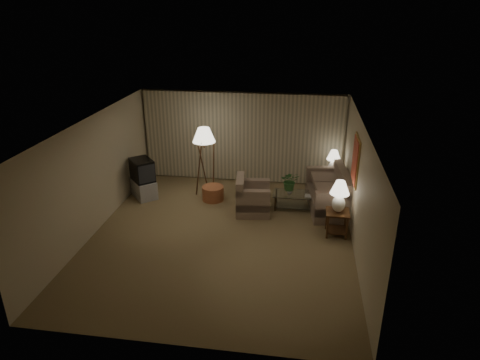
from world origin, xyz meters
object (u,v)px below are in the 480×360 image
object	(u,v)px
sofa	(328,194)
coffee_table	(295,198)
armchair	(253,199)
table_lamp_near	(340,194)
tv_cabinet	(144,188)
floor_lamp	(205,160)
vase	(290,191)
ottoman	(213,193)
side_table_near	(337,219)
side_table_far	(332,179)
crt_tv	(142,170)
table_lamp_far	(334,160)

from	to	relation	value
sofa	coffee_table	size ratio (longest dim) A/B	1.85
armchair	coffee_table	bearing A→B (deg)	-76.78
armchair	table_lamp_near	xyz separation A→B (m)	(2.07, -0.87, 0.67)
armchair	tv_cabinet	size ratio (longest dim) A/B	1.14
floor_lamp	vase	xyz separation A→B (m)	(2.39, -0.59, -0.51)
sofa	vase	size ratio (longest dim) A/B	13.24
sofa	ottoman	bearing A→B (deg)	-98.77
tv_cabinet	side_table_near	bearing A→B (deg)	34.58
side_table_far	tv_cabinet	size ratio (longest dim) A/B	0.63
sofa	tv_cabinet	distance (m)	5.05
floor_lamp	vase	size ratio (longest dim) A/B	12.03
coffee_table	crt_tv	xyz separation A→B (m)	(-4.20, 0.11, 0.52)
sofa	side_table_near	distance (m)	1.36
sofa	tv_cabinet	bearing A→B (deg)	-97.32
floor_lamp	ottoman	distance (m)	0.96
tv_cabinet	crt_tv	world-z (taller)	crt_tv
table_lamp_far	floor_lamp	xyz separation A→B (m)	(-3.55, -0.59, 0.01)
side_table_far	ottoman	size ratio (longest dim) A/B	1.02
side_table_far	vase	distance (m)	1.66
tv_cabinet	table_lamp_far	bearing A→B (deg)	60.94
sofa	vase	bearing A→B (deg)	-91.46
coffee_table	table_lamp_far	bearing A→B (deg)	49.81
crt_tv	floor_lamp	size ratio (longest dim) A/B	0.45
armchair	crt_tv	xyz separation A→B (m)	(-3.13, 0.49, 0.42)
sofa	side_table_near	xyz separation A→B (m)	(0.15, -1.35, -0.01)
armchair	table_lamp_far	xyz separation A→B (m)	(2.07, 1.56, 0.62)
crt_tv	armchair	bearing A→B (deg)	40.34
side_table_near	floor_lamp	xyz separation A→B (m)	(-3.55, 1.84, 0.60)
coffee_table	floor_lamp	world-z (taller)	floor_lamp
side_table_far	crt_tv	size ratio (longest dim) A/B	0.70
sofa	coffee_table	bearing A→B (deg)	-90.47
crt_tv	vase	size ratio (longest dim) A/B	5.36
armchair	floor_lamp	size ratio (longest dim) A/B	0.56
coffee_table	tv_cabinet	size ratio (longest dim) A/B	1.21
table_lamp_near	armchair	bearing A→B (deg)	157.19
floor_lamp	vase	world-z (taller)	floor_lamp
table_lamp_near	crt_tv	size ratio (longest dim) A/B	0.89
vase	side_table_near	bearing A→B (deg)	-47.33
side_table_far	tv_cabinet	distance (m)	5.31
coffee_table	crt_tv	size ratio (longest dim) A/B	1.34
floor_lamp	side_table_far	bearing A→B (deg)	9.52
coffee_table	floor_lamp	bearing A→B (deg)	166.90
tv_cabinet	floor_lamp	distance (m)	1.88
tv_cabinet	floor_lamp	world-z (taller)	floor_lamp
ottoman	tv_cabinet	bearing A→B (deg)	-177.85
sofa	crt_tv	bearing A→B (deg)	-97.32
coffee_table	vase	world-z (taller)	vase
table_lamp_far	tv_cabinet	distance (m)	5.36
sofa	coffee_table	distance (m)	0.87
side_table_near	table_lamp_near	size ratio (longest dim) A/B	0.78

